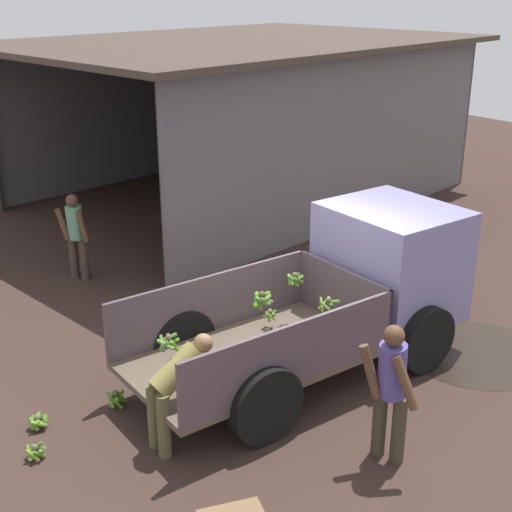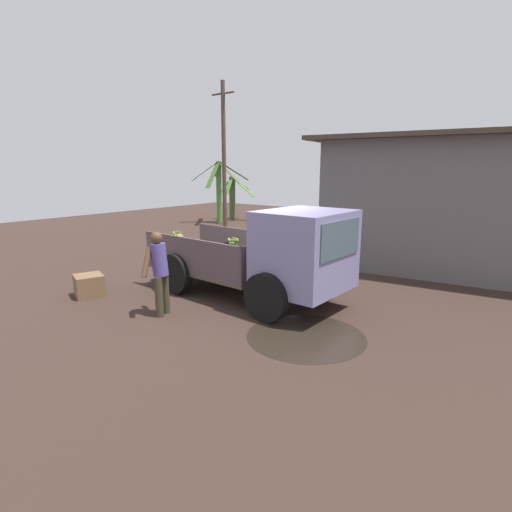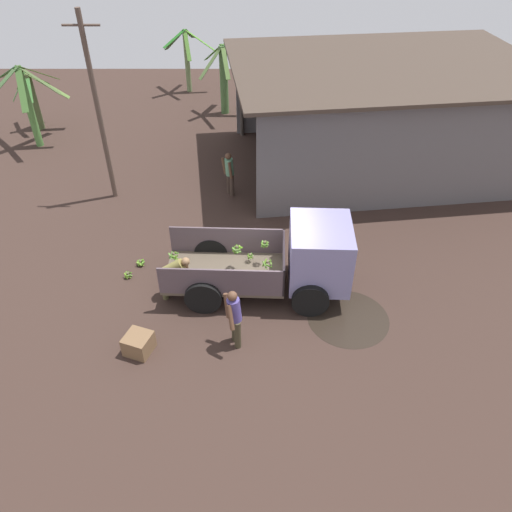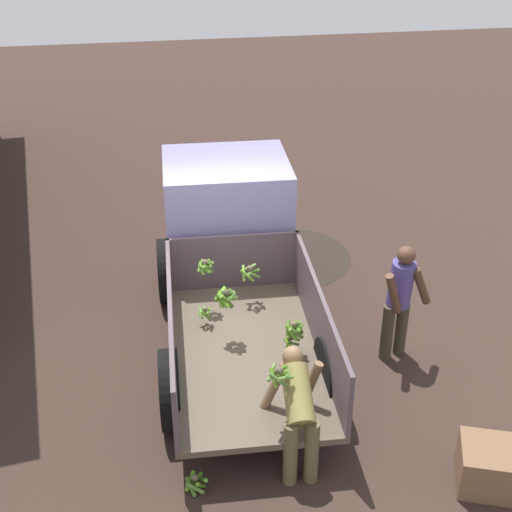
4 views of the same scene
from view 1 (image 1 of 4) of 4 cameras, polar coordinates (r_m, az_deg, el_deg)
The scene contains 11 objects.
ground at distance 10.02m, azimuth 3.79°, elevation -8.39°, with size 36.00×36.00×0.00m, color #392822.
mud_patch_0 at distance 10.67m, azimuth 17.15°, elevation -7.39°, with size 2.05×2.05×0.01m, color black.
cargo_truck at distance 9.93m, azimuth 8.59°, elevation -1.97°, with size 4.83×2.21×2.03m.
warehouse_shed at distance 17.34m, azimuth -0.05°, elevation 13.81°, with size 11.40×8.63×3.70m.
banana_palm_4 at distance 20.77m, azimuth -19.80°, elevation 10.51°, with size 2.37×2.11×2.79m.
person_foreground_visitor at distance 7.81m, azimuth 10.74°, elevation -10.25°, with size 0.48×0.72×1.65m.
person_worker_loading at distance 8.04m, azimuth -6.39°, elevation -10.20°, with size 0.80×0.68×1.28m.
person_bystander_near_shed at distance 12.71m, azimuth -14.23°, elevation 1.83°, with size 0.50×0.55×1.55m.
banana_bunch_on_ground_0 at distance 9.13m, azimuth -11.11°, elevation -11.12°, with size 0.25×0.25×0.23m.
banana_bunch_on_ground_1 at distance 8.49m, azimuth -17.23°, elevation -14.67°, with size 0.23×0.23×0.19m.
banana_bunch_on_ground_2 at distance 8.97m, azimuth -17.05°, elevation -12.50°, with size 0.25×0.25×0.19m.
Camera 1 is at (-5.91, -6.40, 4.95)m, focal length 50.00 mm.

